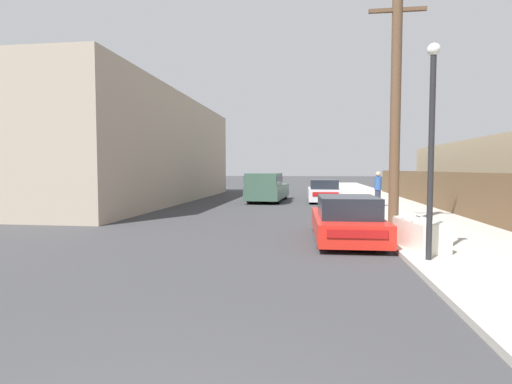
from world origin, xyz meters
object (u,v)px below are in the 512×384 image
object	(u,v)px
pickup_truck	(267,187)
street_lamp	(432,135)
discarded_fridge	(420,234)
utility_pole	(396,105)
pedestrian	(378,189)
parked_sports_car_red	(346,220)
car_parked_mid	(324,192)

from	to	relation	value
pickup_truck	street_lamp	bearing A→B (deg)	111.75
discarded_fridge	utility_pole	bearing A→B (deg)	76.40
street_lamp	pedestrian	bearing A→B (deg)	85.78
pickup_truck	discarded_fridge	bearing A→B (deg)	113.69
street_lamp	utility_pole	bearing A→B (deg)	87.20
parked_sports_car_red	street_lamp	size ratio (longest dim) A/B	1.01
discarded_fridge	utility_pole	xyz separation A→B (m)	(0.10, 3.65, 3.64)
parked_sports_car_red	car_parked_mid	xyz separation A→B (m)	(-0.23, 13.18, 0.07)
parked_sports_car_red	pedestrian	size ratio (longest dim) A/B	2.56
pedestrian	utility_pole	bearing A→B (deg)	-95.18
discarded_fridge	car_parked_mid	bearing A→B (deg)	84.99
utility_pole	pedestrian	world-z (taller)	utility_pole
pickup_truck	utility_pole	distance (m)	12.42
car_parked_mid	pedestrian	xyz separation A→B (m)	(2.58, -3.99, 0.40)
street_lamp	car_parked_mid	bearing A→B (deg)	96.04
pickup_truck	pedestrian	size ratio (longest dim) A/B	3.20
discarded_fridge	street_lamp	world-z (taller)	street_lamp
utility_pole	street_lamp	distance (m)	5.07
utility_pole	pickup_truck	bearing A→B (deg)	116.71
parked_sports_car_red	street_lamp	world-z (taller)	street_lamp
utility_pole	pedestrian	distance (m)	7.78
car_parked_mid	utility_pole	world-z (taller)	utility_pole
car_parked_mid	street_lamp	distance (m)	16.21
parked_sports_car_red	pickup_truck	xyz separation A→B (m)	(-3.69, 12.78, 0.31)
car_parked_mid	pickup_truck	xyz separation A→B (m)	(-3.46, -0.40, 0.24)
discarded_fridge	pickup_truck	bearing A→B (deg)	98.14
pickup_truck	pedestrian	bearing A→B (deg)	152.67
pickup_truck	pedestrian	distance (m)	7.03
pickup_truck	car_parked_mid	bearing A→B (deg)	-169.98
discarded_fridge	pickup_truck	size ratio (longest dim) A/B	0.30
utility_pole	street_lamp	bearing A→B (deg)	-92.80
car_parked_mid	street_lamp	xyz separation A→B (m)	(1.69, -15.98, 2.09)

